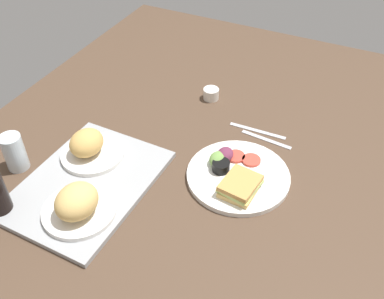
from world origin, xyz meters
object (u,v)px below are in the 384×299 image
(fork, at_px, (266,139))
(drinking_glass, at_px, (14,152))
(bread_plate_far, at_px, (89,147))
(serving_tray, at_px, (87,184))
(knife, at_px, (258,131))
(plate_with_salad, at_px, (236,175))
(bread_plate_near, at_px, (78,204))
(espresso_cup, at_px, (211,94))

(fork, bearing_deg, drinking_glass, 40.16)
(bread_plate_far, height_order, fork, bread_plate_far)
(serving_tray, distance_m, knife, 0.57)
(plate_with_salad, relative_size, drinking_glass, 2.60)
(bread_plate_near, bearing_deg, espresso_cup, -7.55)
(bread_plate_far, height_order, drinking_glass, drinking_glass)
(espresso_cup, bearing_deg, bread_plate_near, 172.45)
(serving_tray, xyz_separation_m, drinking_glass, (-0.02, 0.23, 0.05))
(bread_plate_far, relative_size, drinking_glass, 1.65)
(bread_plate_near, distance_m, fork, 0.63)
(espresso_cup, relative_size, knife, 0.29)
(bread_plate_near, bearing_deg, knife, -28.67)
(plate_with_salad, bearing_deg, fork, -6.65)
(bread_plate_near, xyz_separation_m, drinking_glass, (0.08, 0.29, 0.00))
(bread_plate_near, xyz_separation_m, knife, (0.55, -0.30, -0.05))
(bread_plate_far, bearing_deg, plate_with_salad, -75.15)
(drinking_glass, bearing_deg, serving_tray, -84.08)
(plate_with_salad, bearing_deg, drinking_glass, 111.14)
(bread_plate_far, bearing_deg, knife, -49.73)
(bread_plate_near, xyz_separation_m, plate_with_salad, (0.32, -0.32, -0.04))
(fork, relative_size, knife, 0.89)
(drinking_glass, height_order, fork, drinking_glass)
(plate_with_salad, xyz_separation_m, knife, (0.24, 0.02, -0.01))
(drinking_glass, distance_m, espresso_cup, 0.69)
(serving_tray, height_order, drinking_glass, drinking_glass)
(serving_tray, xyz_separation_m, knife, (0.45, -0.36, -0.01))
(drinking_glass, bearing_deg, fork, -55.02)
(bread_plate_near, distance_m, espresso_cup, 0.67)
(bread_plate_far, relative_size, knife, 1.00)
(drinking_glass, relative_size, fork, 0.68)
(fork, distance_m, knife, 0.05)
(serving_tray, relative_size, plate_with_salad, 1.50)
(serving_tray, xyz_separation_m, bread_plate_far, (0.10, 0.06, 0.04))
(knife, bearing_deg, bread_plate_far, 39.09)
(plate_with_salad, xyz_separation_m, fork, (0.21, -0.02, -0.01))
(drinking_glass, relative_size, knife, 0.61)
(serving_tray, distance_m, plate_with_salad, 0.43)
(bread_plate_far, xyz_separation_m, fork, (0.32, -0.45, -0.05))
(serving_tray, bearing_deg, fork, -43.66)
(knife, bearing_deg, fork, 141.95)
(espresso_cup, bearing_deg, bread_plate_far, 156.47)
(serving_tray, bearing_deg, espresso_cup, -14.47)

